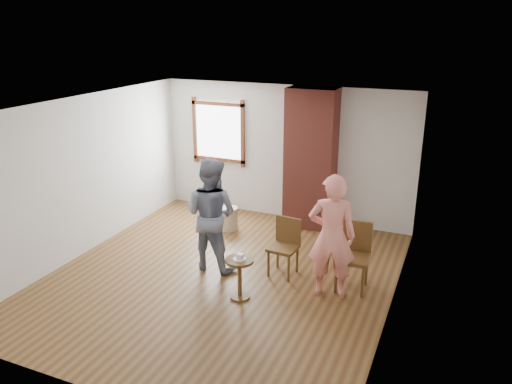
# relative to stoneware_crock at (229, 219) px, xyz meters

# --- Properties ---
(ground) EXTENTS (5.50, 5.50, 0.00)m
(ground) POSITION_rel_stoneware_crock_xyz_m (0.70, -1.71, -0.21)
(ground) COLOR brown
(ground) RESTS_ON ground
(room_shell) EXTENTS (5.04, 5.52, 2.62)m
(room_shell) POSITION_rel_stoneware_crock_xyz_m (0.65, -1.10, 1.59)
(room_shell) COLOR silver
(room_shell) RESTS_ON ground
(brick_chimney) EXTENTS (0.90, 0.50, 2.60)m
(brick_chimney) POSITION_rel_stoneware_crock_xyz_m (1.30, 0.79, 1.09)
(brick_chimney) COLOR #964035
(brick_chimney) RESTS_ON ground
(stoneware_crock) EXTENTS (0.43, 0.43, 0.43)m
(stoneware_crock) POSITION_rel_stoneware_crock_xyz_m (0.00, 0.00, 0.00)
(stoneware_crock) COLOR tan
(stoneware_crock) RESTS_ON ground
(dark_pot) EXTENTS (0.17, 0.17, 0.15)m
(dark_pot) POSITION_rel_stoneware_crock_xyz_m (-0.64, 0.69, -0.14)
(dark_pot) COLOR black
(dark_pot) RESTS_ON ground
(dining_chair_left) EXTENTS (0.44, 0.44, 0.88)m
(dining_chair_left) POSITION_rel_stoneware_crock_xyz_m (1.54, -1.18, 0.28)
(dining_chair_left) COLOR brown
(dining_chair_left) RESTS_ON ground
(dining_chair_right) EXTENTS (0.49, 0.49, 0.99)m
(dining_chair_right) POSITION_rel_stoneware_crock_xyz_m (2.59, -1.21, 0.34)
(dining_chair_right) COLOR brown
(dining_chair_right) RESTS_ON ground
(side_table) EXTENTS (0.40, 0.40, 0.60)m
(side_table) POSITION_rel_stoneware_crock_xyz_m (1.22, -2.14, 0.19)
(side_table) COLOR brown
(side_table) RESTS_ON ground
(cake_plate) EXTENTS (0.18, 0.18, 0.01)m
(cake_plate) POSITION_rel_stoneware_crock_xyz_m (1.22, -2.14, 0.39)
(cake_plate) COLOR white
(cake_plate) RESTS_ON side_table
(cake_slice) EXTENTS (0.08, 0.07, 0.06)m
(cake_slice) POSITION_rel_stoneware_crock_xyz_m (1.23, -2.14, 0.42)
(cake_slice) COLOR white
(cake_slice) RESTS_ON cake_plate
(man) EXTENTS (0.91, 0.74, 1.78)m
(man) POSITION_rel_stoneware_crock_xyz_m (0.42, -1.46, 0.68)
(man) COLOR #131C36
(man) RESTS_ON ground
(person_pink) EXTENTS (0.73, 0.56, 1.80)m
(person_pink) POSITION_rel_stoneware_crock_xyz_m (2.35, -1.56, 0.68)
(person_pink) COLOR #FD8C7E
(person_pink) RESTS_ON ground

